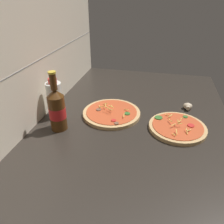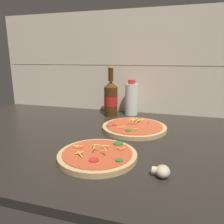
{
  "view_description": "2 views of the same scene",
  "coord_description": "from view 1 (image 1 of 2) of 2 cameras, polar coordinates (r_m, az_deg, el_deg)",
  "views": [
    {
      "loc": [
        -80.8,
        -8.93,
        58.51
      ],
      "look_at": [
        1.62,
        9.97,
        10.05
      ],
      "focal_mm": 35.0,
      "sensor_mm": 36.0,
      "label": 1
    },
    {
      "loc": [
        28.69,
        -80.32,
        34.05
      ],
      "look_at": [
        2.0,
        10.14,
        10.55
      ],
      "focal_mm": 35.0,
      "sensor_mm": 36.0,
      "label": 2
    }
  ],
  "objects": [
    {
      "name": "counter_slab",
      "position": [
        0.99,
        5.42,
        -5.5
      ],
      "size": [
        160.0,
        90.0,
        2.5
      ],
      "color": "#28231E",
      "rests_on": "ground"
    },
    {
      "name": "tile_backsplash",
      "position": [
        1.02,
        -20.61,
        11.64
      ],
      "size": [
        160.0,
        1.13,
        60.0
      ],
      "color": "beige",
      "rests_on": "ground"
    },
    {
      "name": "mushroom_left",
      "position": [
        1.21,
        19.16,
        1.43
      ],
      "size": [
        4.92,
        4.68,
        3.28
      ],
      "color": "beige",
      "rests_on": "counter_slab"
    },
    {
      "name": "pizza_near",
      "position": [
        1.03,
        16.69,
        -3.83
      ],
      "size": [
        25.61,
        25.61,
        4.68
      ],
      "color": "tan",
      "rests_on": "counter_slab"
    },
    {
      "name": "beer_bottle",
      "position": [
        0.98,
        -14.17,
        0.74
      ],
      "size": [
        7.42,
        7.42,
        27.02
      ],
      "color": "#47280F",
      "rests_on": "counter_slab"
    },
    {
      "name": "oil_bottle",
      "position": [
        1.09,
        -14.65,
        3.26
      ],
      "size": [
        7.31,
        7.31,
        19.79
      ],
      "color": "silver",
      "rests_on": "counter_slab"
    },
    {
      "name": "pizza_far",
      "position": [
        1.1,
        -0.11,
        -0.26
      ],
      "size": [
        28.8,
        28.8,
        4.96
      ],
      "color": "tan",
      "rests_on": "counter_slab"
    }
  ]
}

